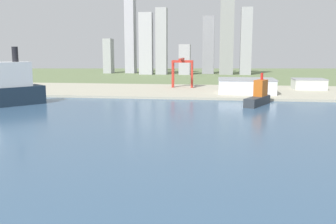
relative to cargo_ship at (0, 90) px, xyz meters
name	(u,v)px	position (x,y,z in m)	size (l,w,h in m)	color
ground_plane	(161,122)	(150.17, -54.87, -14.11)	(2400.00, 2400.00, 0.00)	#62744B
water_bay	(143,144)	(150.17, -114.87, -14.04)	(840.00, 360.00, 0.15)	#385675
industrial_pier	(185,91)	(150.17, 135.13, -12.86)	(840.00, 140.00, 2.50)	#ACA791
cargo_ship	(0,90)	(0.00, 0.00, 0.00)	(70.18, 78.34, 51.46)	#192838
container_barge	(259,96)	(224.15, 37.62, -6.00)	(26.72, 42.70, 28.24)	#2D3338
port_crane_red	(182,66)	(143.72, 162.09, 14.98)	(26.10, 46.50, 36.24)	#B72D23
warehouse_main	(246,86)	(218.23, 111.47, -3.77)	(60.45, 42.71, 15.64)	silver
warehouse_annex	(309,84)	(294.35, 161.44, -5.23)	(36.76, 31.05, 12.72)	silver
distant_skyline	(181,43)	(110.69, 465.90, 48.85)	(300.57, 63.23, 154.22)	#9FA2A4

